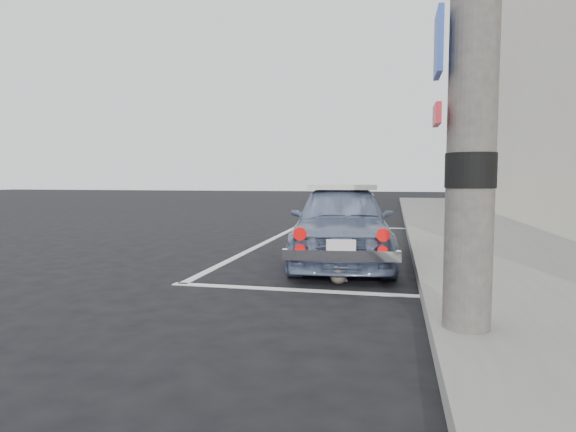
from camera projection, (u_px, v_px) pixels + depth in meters
The scene contains 8 objects.
ground at pixel (267, 279), 5.93m from camera, with size 80.00×80.00×0.00m, color black.
sidewalk at pixel (508, 257), 7.18m from camera, with size 2.80×40.00×0.15m, color slate.
building_far at pixel (496, 122), 23.71m from camera, with size 3.50×10.00×8.00m, color beige.
pline_rear at pixel (299, 290), 5.34m from camera, with size 3.00×0.12×0.01m, color silver.
pline_front at pixel (353, 227), 12.15m from camera, with size 3.00×0.12×0.01m, color silver.
pline_side at pixel (262, 244), 9.05m from camera, with size 0.12×7.00×0.01m, color silver.
retro_coupe at pixel (341, 222), 7.05m from camera, with size 1.75×3.60×1.18m.
cat at pixel (339, 275), 5.64m from camera, with size 0.20×0.45×0.24m.
Camera 1 is at (1.52, -5.66, 1.25)m, focal length 30.00 mm.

